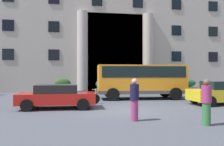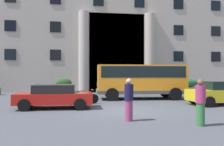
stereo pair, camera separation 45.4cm
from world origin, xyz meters
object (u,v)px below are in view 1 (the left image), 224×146
(orange_minibus, at_px, (141,78))
(pedestrian_man_red_shirt, at_px, (206,102))
(hedge_planter_east, at_px, (155,87))
(parked_estate_mid, at_px, (223,93))
(scooter_by_planter, at_px, (202,95))
(motorcycle_near_kerb, at_px, (84,97))
(hedge_planter_entrance_left, at_px, (187,86))
(parked_compact_extra, at_px, (57,96))
(bus_stop_sign, at_px, (185,78))
(hedge_planter_far_east, at_px, (103,87))
(pedestrian_woman_with_bag, at_px, (134,100))
(hedge_planter_west, at_px, (63,87))

(orange_minibus, bearing_deg, pedestrian_man_red_shirt, -88.92)
(hedge_planter_east, relative_size, parked_estate_mid, 0.51)
(parked_estate_mid, bearing_deg, orange_minibus, 132.07)
(orange_minibus, bearing_deg, scooter_by_planter, -29.61)
(orange_minibus, height_order, pedestrian_man_red_shirt, orange_minibus)
(scooter_by_planter, relative_size, motorcycle_near_kerb, 1.08)
(hedge_planter_entrance_left, bearing_deg, pedestrian_man_red_shirt, -113.93)
(scooter_by_planter, xyz_separation_m, pedestrian_man_red_shirt, (-3.96, -7.27, 0.39))
(parked_compact_extra, height_order, pedestrian_man_red_shirt, pedestrian_man_red_shirt)
(bus_stop_sign, bearing_deg, orange_minibus, -154.66)
(scooter_by_planter, relative_size, pedestrian_man_red_shirt, 1.24)
(hedge_planter_far_east, height_order, motorcycle_near_kerb, hedge_planter_far_east)
(hedge_planter_far_east, xyz_separation_m, pedestrian_woman_with_bag, (-0.49, -13.62, 0.19))
(parked_estate_mid, bearing_deg, hedge_planter_far_east, 121.48)
(parked_compact_extra, bearing_deg, hedge_planter_west, 90.82)
(bus_stop_sign, height_order, motorcycle_near_kerb, bus_stop_sign)
(motorcycle_near_kerb, xyz_separation_m, pedestrian_man_red_shirt, (4.04, -7.15, 0.39))
(hedge_planter_west, relative_size, motorcycle_near_kerb, 0.78)
(hedge_planter_east, bearing_deg, pedestrian_man_red_shirt, -102.44)
(motorcycle_near_kerb, bearing_deg, parked_compact_extra, -144.49)
(hedge_planter_far_east, bearing_deg, parked_estate_mid, -56.85)
(hedge_planter_east, bearing_deg, orange_minibus, -119.81)
(hedge_planter_far_east, xyz_separation_m, scooter_by_planter, (5.83, -7.63, -0.20))
(orange_minibus, distance_m, pedestrian_man_red_shirt, 9.63)
(bus_stop_sign, relative_size, parked_estate_mid, 0.59)
(orange_minibus, relative_size, motorcycle_near_kerb, 3.40)
(parked_estate_mid, bearing_deg, pedestrian_man_red_shirt, -129.78)
(hedge_planter_far_east, distance_m, motorcycle_near_kerb, 8.05)
(motorcycle_near_kerb, bearing_deg, orange_minibus, 17.10)
(parked_compact_extra, distance_m, motorcycle_near_kerb, 2.36)
(pedestrian_woman_with_bag, bearing_deg, scooter_by_planter, 127.90)
(bus_stop_sign, bearing_deg, parked_estate_mid, -95.59)
(hedge_planter_entrance_left, bearing_deg, bus_stop_sign, -119.12)
(hedge_planter_entrance_left, height_order, pedestrian_woman_with_bag, pedestrian_woman_with_bag)
(hedge_planter_east, xyz_separation_m, hedge_planter_entrance_left, (3.23, -0.10, 0.03))
(parked_estate_mid, bearing_deg, hedge_planter_entrance_left, 74.88)
(hedge_planter_east, bearing_deg, hedge_planter_far_east, 177.34)
(scooter_by_planter, bearing_deg, orange_minibus, 143.78)
(scooter_by_planter, distance_m, pedestrian_woman_with_bag, 8.72)
(parked_estate_mid, height_order, parked_compact_extra, parked_estate_mid)
(parked_compact_extra, relative_size, scooter_by_planter, 1.97)
(orange_minibus, distance_m, parked_estate_mid, 5.77)
(hedge_planter_entrance_left, relative_size, pedestrian_woman_with_bag, 1.16)
(orange_minibus, height_order, bus_stop_sign, orange_minibus)
(bus_stop_sign, relative_size, hedge_planter_west, 1.60)
(orange_minibus, bearing_deg, hedge_planter_east, 63.26)
(orange_minibus, height_order, pedestrian_woman_with_bag, orange_minibus)
(hedge_planter_east, distance_m, parked_estate_mid, 9.26)
(orange_minibus, xyz_separation_m, parked_compact_extra, (-5.96, -4.18, -0.85))
(hedge_planter_east, xyz_separation_m, pedestrian_man_red_shirt, (-3.24, -14.66, 0.22))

